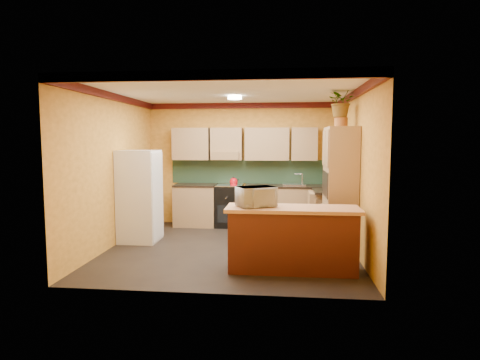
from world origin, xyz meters
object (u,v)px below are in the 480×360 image
object	(u,v)px
stove	(229,206)
fridge	(140,196)
breakfast_bar	(292,241)
base_cabinets_back	(258,207)
pantry	(340,190)
microwave	(256,197)

from	to	relation	value
stove	fridge	distance (m)	2.13
breakfast_bar	base_cabinets_back	bearing A→B (deg)	102.88
pantry	fridge	bearing A→B (deg)	175.40
stove	breakfast_bar	size ratio (longest dim) A/B	0.51
breakfast_bar	microwave	xyz separation A→B (m)	(-0.52, 0.00, 0.63)
stove	breakfast_bar	xyz separation A→B (m)	(1.29, -2.91, -0.02)
fridge	breakfast_bar	size ratio (longest dim) A/B	0.94
base_cabinets_back	breakfast_bar	distance (m)	2.99
base_cabinets_back	fridge	distance (m)	2.61
fridge	breakfast_bar	distance (m)	3.16
base_cabinets_back	fridge	bearing A→B (deg)	-145.16
stove	fridge	world-z (taller)	fridge
stove	fridge	size ratio (longest dim) A/B	0.54
base_cabinets_back	pantry	xyz separation A→B (m)	(1.48, -1.76, 0.61)
base_cabinets_back	stove	size ratio (longest dim) A/B	4.01
pantry	microwave	xyz separation A→B (m)	(-1.34, -1.15, 0.02)
base_cabinets_back	breakfast_bar	world-z (taller)	same
base_cabinets_back	microwave	xyz separation A→B (m)	(0.14, -2.91, 0.63)
breakfast_bar	fridge	bearing A→B (deg)	152.65
pantry	breakfast_bar	distance (m)	1.54
stove	pantry	size ratio (longest dim) A/B	0.43
fridge	microwave	distance (m)	2.69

